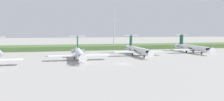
% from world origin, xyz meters
% --- Properties ---
extents(ground_plane, '(500.00, 500.00, 0.00)m').
position_xyz_m(ground_plane, '(0.00, 30.00, 0.00)').
color(ground_plane, '#9E9B96').
extents(grass_berm, '(320.00, 20.00, 2.43)m').
position_xyz_m(grass_berm, '(0.00, 60.39, 1.21)').
color(grass_berm, '#4C6B38').
rests_on(grass_berm, ground).
extents(regional_jet_second, '(22.81, 31.00, 9.00)m').
position_xyz_m(regional_jet_second, '(-13.62, 13.65, 2.54)').
color(regional_jet_second, white).
rests_on(regional_jet_second, ground).
extents(regional_jet_third, '(22.81, 31.00, 9.00)m').
position_xyz_m(regional_jet_third, '(13.13, 22.80, 2.54)').
color(regional_jet_third, white).
rests_on(regional_jet_third, ground).
extents(regional_jet_fourth, '(22.81, 31.00, 9.00)m').
position_xyz_m(regional_jet_fourth, '(44.18, 28.75, 2.54)').
color(regional_jet_fourth, white).
rests_on(regional_jet_fourth, ground).
extents(antenna_mast, '(4.40, 0.50, 25.98)m').
position_xyz_m(antenna_mast, '(10.53, 59.18, 10.74)').
color(antenna_mast, '#B2B2B7').
rests_on(antenna_mast, ground).
extents(safety_cone_front_marker, '(0.44, 0.44, 0.55)m').
position_xyz_m(safety_cone_front_marker, '(12.33, 3.10, 0.28)').
color(safety_cone_front_marker, orange).
rests_on(safety_cone_front_marker, ground).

